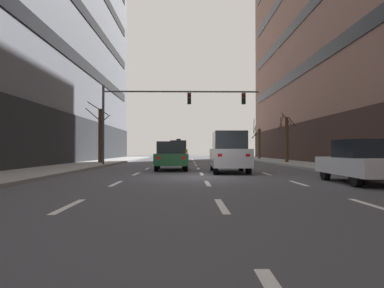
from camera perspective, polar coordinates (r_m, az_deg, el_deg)
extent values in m
plane|color=#424247|center=(15.60, 1.90, -5.44)|extent=(120.00, 120.00, 0.00)
cube|color=gray|center=(17.39, -27.42, -4.64)|extent=(3.78, 80.00, 0.14)
cube|color=silver|center=(8.04, -19.60, -9.59)|extent=(0.16, 2.00, 0.01)
cube|color=silver|center=(12.85, -12.39, -6.36)|extent=(0.16, 2.00, 0.01)
cube|color=silver|center=(17.76, -9.17, -4.87)|extent=(0.16, 2.00, 0.01)
cube|color=silver|center=(22.71, -7.36, -4.02)|extent=(0.16, 2.00, 0.01)
cube|color=silver|center=(27.68, -6.19, -3.47)|extent=(0.16, 2.00, 0.01)
cube|color=silver|center=(32.66, -5.38, -3.09)|extent=(0.16, 2.00, 0.01)
cube|color=silver|center=(37.64, -4.79, -2.81)|extent=(0.16, 2.00, 0.01)
cube|color=silver|center=(42.63, -4.34, -2.59)|extent=(0.16, 2.00, 0.01)
cube|color=silver|center=(47.62, -3.98, -2.42)|extent=(0.16, 2.00, 0.01)
cube|color=silver|center=(7.67, 4.88, -10.07)|extent=(0.16, 2.00, 0.01)
cube|color=silver|center=(12.62, 2.57, -6.48)|extent=(0.16, 2.00, 0.01)
cube|color=silver|center=(17.59, 1.58, -4.92)|extent=(0.16, 2.00, 0.01)
cube|color=silver|center=(22.58, 1.02, -4.04)|extent=(0.16, 2.00, 0.01)
cube|color=silver|center=(27.57, 0.67, -3.49)|extent=(0.16, 2.00, 0.01)
cube|color=silver|center=(32.57, 0.43, -3.10)|extent=(0.16, 2.00, 0.01)
cube|color=silver|center=(37.56, 0.25, -2.82)|extent=(0.16, 2.00, 0.01)
cube|color=silver|center=(42.56, 0.11, -2.60)|extent=(0.16, 2.00, 0.01)
cube|color=silver|center=(47.56, 0.00, -2.43)|extent=(0.16, 2.00, 0.01)
cube|color=silver|center=(8.65, 27.51, -8.92)|extent=(0.16, 2.00, 0.01)
cube|color=silver|center=(13.23, 17.09, -6.18)|extent=(0.16, 2.00, 0.01)
cube|color=silver|center=(18.04, 12.16, -4.80)|extent=(0.16, 2.00, 0.01)
cube|color=silver|center=(22.93, 9.32, -3.99)|extent=(0.16, 2.00, 0.01)
cube|color=silver|center=(27.86, 7.49, -3.45)|extent=(0.16, 2.00, 0.01)
cube|color=silver|center=(32.81, 6.21, -3.08)|extent=(0.16, 2.00, 0.01)
cube|color=silver|center=(37.77, 5.27, -2.80)|extent=(0.16, 2.00, 0.01)
cube|color=silver|center=(42.75, 4.55, -2.59)|extent=(0.16, 2.00, 0.01)
cube|color=silver|center=(47.72, 3.98, -2.42)|extent=(0.16, 2.00, 0.01)
cylinder|color=black|center=(20.06, 3.38, -3.47)|extent=(0.24, 0.68, 0.68)
cylinder|color=black|center=(20.21, 8.05, -3.45)|extent=(0.24, 0.68, 0.68)
cylinder|color=black|center=(17.29, 3.87, -3.87)|extent=(0.24, 0.68, 0.68)
cylinder|color=black|center=(17.47, 9.27, -3.83)|extent=(0.24, 0.68, 0.68)
cube|color=#B7BABF|center=(18.72, 6.12, -2.23)|extent=(1.99, 4.56, 0.92)
cube|color=black|center=(18.73, 6.11, 0.60)|extent=(1.70, 2.71, 0.92)
cube|color=white|center=(20.88, 3.70, -1.66)|extent=(0.21, 0.09, 0.14)
cube|color=red|center=(16.45, 4.60, -1.85)|extent=(0.21, 0.09, 0.14)
cube|color=white|center=(21.00, 7.31, -1.65)|extent=(0.21, 0.09, 0.14)
cube|color=red|center=(16.60, 9.16, -1.83)|extent=(0.21, 0.09, 0.14)
cylinder|color=black|center=(38.53, -3.37, -2.27)|extent=(0.24, 0.69, 0.68)
cylinder|color=black|center=(38.47, -0.91, -2.27)|extent=(0.24, 0.69, 0.68)
cylinder|color=black|center=(35.75, -3.63, -2.37)|extent=(0.24, 0.69, 0.68)
cylinder|color=black|center=(35.68, -0.97, -2.37)|extent=(0.24, 0.69, 0.68)
cube|color=yellow|center=(37.09, -2.22, -1.60)|extent=(1.97, 4.58, 0.93)
cube|color=black|center=(37.09, -2.22, -0.16)|extent=(1.69, 2.71, 0.93)
cube|color=white|center=(39.35, -3.06, -1.32)|extent=(0.21, 0.09, 0.14)
cube|color=red|center=(34.89, -3.45, -1.37)|extent=(0.21, 0.09, 0.14)
cube|color=white|center=(39.31, -1.12, -1.33)|extent=(0.21, 0.09, 0.14)
cube|color=red|center=(34.84, -1.26, -1.37)|extent=(0.21, 0.09, 0.14)
cube|color=black|center=(37.11, -2.22, 0.70)|extent=(0.46, 0.21, 0.19)
cylinder|color=black|center=(22.39, -5.56, -3.20)|extent=(0.25, 0.69, 0.68)
cylinder|color=black|center=(22.38, -1.33, -3.21)|extent=(0.25, 0.69, 0.68)
cylinder|color=black|center=(19.61, -5.89, -3.52)|extent=(0.25, 0.69, 0.68)
cylinder|color=black|center=(19.60, -1.05, -3.53)|extent=(0.25, 0.69, 0.68)
cube|color=#1E512D|center=(20.97, -3.46, -2.46)|extent=(2.08, 4.61, 0.66)
cube|color=black|center=(20.75, -3.46, -0.59)|extent=(1.73, 2.03, 0.70)
cube|color=white|center=(23.20, -5.08, -2.03)|extent=(0.21, 0.09, 0.14)
cube|color=red|center=(18.75, -5.52, -2.28)|extent=(0.21, 0.09, 0.14)
cube|color=white|center=(23.20, -1.79, -2.03)|extent=(0.21, 0.09, 0.14)
cube|color=red|center=(18.74, -1.45, -2.28)|extent=(0.21, 0.09, 0.14)
cylinder|color=black|center=(14.93, 21.05, -4.36)|extent=(0.22, 0.64, 0.64)
cylinder|color=black|center=(15.55, 26.36, -4.18)|extent=(0.22, 0.64, 0.64)
cylinder|color=black|center=(12.55, 25.35, -4.99)|extent=(0.22, 0.64, 0.64)
cube|color=white|center=(14.03, 25.90, -3.29)|extent=(1.83, 4.26, 0.62)
cube|color=black|center=(13.85, 26.23, -0.69)|extent=(1.57, 1.85, 0.65)
cube|color=white|center=(15.69, 20.53, -2.67)|extent=(0.19, 0.08, 0.13)
cube|color=red|center=(11.89, 27.60, -3.19)|extent=(0.19, 0.08, 0.13)
cube|color=white|center=(16.17, 24.65, -2.59)|extent=(0.19, 0.08, 0.13)
cylinder|color=#4C4C51|center=(26.83, -14.39, 3.10)|extent=(0.18, 0.18, 5.93)
cylinder|color=#4C4C51|center=(26.40, -1.75, 8.60)|extent=(11.73, 0.12, 0.12)
cube|color=black|center=(26.31, -0.46, 7.49)|extent=(0.28, 0.24, 0.84)
sphere|color=red|center=(26.21, -0.46, 8.09)|extent=(0.17, 0.17, 0.17)
sphere|color=#523505|center=(26.17, -0.46, 7.53)|extent=(0.17, 0.17, 0.17)
sphere|color=#073E10|center=(26.14, -0.46, 6.97)|extent=(0.17, 0.17, 0.17)
cube|color=black|center=(26.66, 8.47, 7.38)|extent=(0.28, 0.24, 0.84)
sphere|color=red|center=(26.56, 8.52, 7.98)|extent=(0.17, 0.17, 0.17)
sphere|color=#523505|center=(26.53, 8.52, 7.43)|extent=(0.17, 0.17, 0.17)
sphere|color=#073E10|center=(26.49, 8.52, 6.87)|extent=(0.17, 0.17, 0.17)
cylinder|color=#4C3823|center=(31.83, 15.29, 0.71)|extent=(0.30, 0.30, 3.97)
cylinder|color=#42301E|center=(31.50, 15.30, 3.95)|extent=(0.91, 0.29, 1.18)
cylinder|color=#42301E|center=(31.63, 16.12, 3.48)|extent=(0.88, 0.81, 0.78)
cylinder|color=#42301E|center=(31.85, 14.43, 3.46)|extent=(0.21, 1.00, 1.01)
cylinder|color=#42301E|center=(32.10, 14.44, 3.48)|extent=(0.70, 0.88, 1.43)
cylinder|color=#4C3823|center=(30.53, -14.86, 1.33)|extent=(0.31, 0.31, 4.57)
cylinder|color=#42301E|center=(30.99, -14.06, 4.01)|extent=(0.98, 0.73, 0.67)
cylinder|color=#42301E|center=(29.95, -15.78, 4.51)|extent=(1.66, 0.69, 1.35)
cylinder|color=#42301E|center=(29.88, -15.24, 5.68)|extent=(1.74, 0.07, 1.14)
cylinder|color=#4C3823|center=(43.02, 11.00, 0.04)|extent=(0.28, 0.28, 3.63)
cylinder|color=#42301E|center=(43.14, 10.36, 2.41)|extent=(0.37, 0.98, 1.08)
cylinder|color=#42301E|center=(43.66, 10.63, 1.70)|extent=(1.35, 0.38, 1.10)
cylinder|color=#42301E|center=(43.15, 10.15, 2.98)|extent=(0.40, 1.31, 1.83)
cylinder|color=#42301E|center=(43.52, 10.47, 1.80)|extent=(1.13, 0.68, 1.43)
cylinder|color=#42301E|center=(43.12, 10.15, 2.19)|extent=(0.41, 1.28, 0.83)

